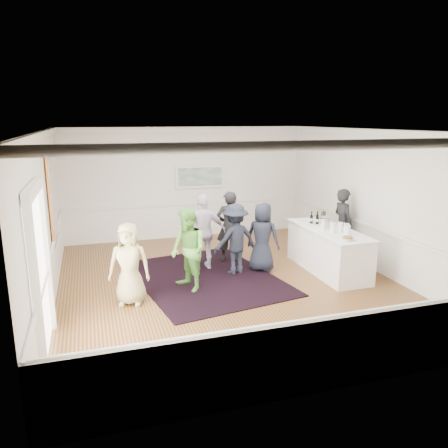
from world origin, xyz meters
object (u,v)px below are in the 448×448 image
object	(u,v)px
guest_dark_a	(235,239)
guest_navy	(262,237)
bartender	(343,224)
guest_lilac	(204,232)
guest_dark_b	(229,227)
serving_table	(328,250)
nut_bowl	(348,238)
guest_green	(188,250)
guest_tan	(129,264)
ice_bucket	(324,222)

from	to	relation	value
guest_dark_a	guest_navy	bearing A→B (deg)	169.07
bartender	guest_lilac	distance (m)	3.47
guest_dark_a	guest_dark_b	world-z (taller)	guest_dark_b
guest_dark_b	guest_navy	distance (m)	1.00
serving_table	bartender	bearing A→B (deg)	41.09
serving_table	guest_dark_b	distance (m)	2.40
bartender	guest_dark_b	distance (m)	2.81
guest_navy	nut_bowl	distance (m)	1.95
guest_lilac	guest_dark_a	distance (m)	0.79
guest_green	guest_lilac	size ratio (longest dim) A/B	0.96
guest_lilac	nut_bowl	world-z (taller)	guest_lilac
bartender	guest_green	xyz separation A→B (m)	(-4.08, -0.85, -0.04)
bartender	guest_tan	size ratio (longest dim) A/B	1.13
guest_dark_b	guest_dark_a	bearing A→B (deg)	86.51
guest_navy	ice_bucket	distance (m)	1.47
serving_table	guest_dark_a	size ratio (longest dim) A/B	1.53
guest_tan	guest_dark_b	size ratio (longest dim) A/B	0.90
guest_green	nut_bowl	distance (m)	3.27
guest_lilac	guest_tan	bearing A→B (deg)	41.89
nut_bowl	guest_lilac	bearing A→B (deg)	142.80
guest_green	guest_dark_a	xyz separation A→B (m)	(1.22, 0.65, -0.04)
guest_green	guest_lilac	xyz separation A→B (m)	(0.63, 1.17, 0.04)
ice_bucket	nut_bowl	size ratio (longest dim) A/B	0.96
guest_navy	guest_dark_a	bearing A→B (deg)	41.23
serving_table	nut_bowl	bearing A→B (deg)	-97.21
serving_table	guest_tan	distance (m)	4.54
guest_green	guest_dark_a	bearing A→B (deg)	98.10
guest_green	guest_dark_a	distance (m)	1.38
guest_dark_a	guest_dark_b	bearing A→B (deg)	-111.10
guest_lilac	guest_dark_b	xyz separation A→B (m)	(0.73, 0.34, -0.01)
guest_lilac	guest_navy	world-z (taller)	guest_lilac
serving_table	bartender	distance (m)	1.11
guest_dark_b	ice_bucket	world-z (taller)	guest_dark_b
guest_lilac	guest_dark_b	bearing A→B (deg)	-152.32
guest_tan	guest_green	world-z (taller)	guest_green
guest_tan	serving_table	bearing A→B (deg)	22.42
serving_table	guest_navy	bearing A→B (deg)	160.42
bartender	guest_navy	bearing A→B (deg)	92.48
guest_lilac	nut_bowl	size ratio (longest dim) A/B	6.50
serving_table	guest_dark_b	xyz separation A→B (m)	(-1.94, 1.35, 0.37)
guest_green	guest_dark_a	size ratio (longest dim) A/B	1.05
ice_bucket	nut_bowl	xyz separation A→B (m)	(-0.11, -1.15, -0.08)
guest_tan	guest_dark_a	size ratio (longest dim) A/B	0.98
ice_bucket	guest_green	bearing A→B (deg)	-173.36
guest_green	guest_lilac	world-z (taller)	guest_lilac
bartender	guest_navy	size ratio (longest dim) A/B	1.12
bartender	nut_bowl	distance (m)	1.85
guest_green	ice_bucket	world-z (taller)	guest_green
guest_dark_b	guest_navy	bearing A→B (deg)	127.33
serving_table	guest_green	bearing A→B (deg)	-177.16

